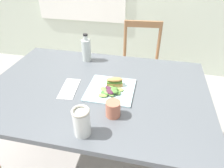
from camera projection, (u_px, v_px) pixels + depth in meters
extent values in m
cube|color=#51565B|center=(96.00, 89.00, 1.24)|extent=(1.34, 0.92, 0.03)
cube|color=#8E6642|center=(47.00, 90.00, 1.87)|extent=(0.07, 0.07, 0.71)
cube|color=#8E6642|center=(182.00, 108.00, 1.66)|extent=(0.07, 0.07, 0.71)
cylinder|color=#8E6642|center=(122.00, 96.00, 2.02)|extent=(0.03, 0.03, 0.43)
cylinder|color=#8E6642|center=(156.00, 98.00, 1.99)|extent=(0.03, 0.03, 0.43)
cylinder|color=#8E6642|center=(124.00, 78.00, 2.30)|extent=(0.03, 0.03, 0.43)
cylinder|color=#8E6642|center=(154.00, 80.00, 2.27)|extent=(0.03, 0.03, 0.43)
cube|color=#8E6642|center=(140.00, 69.00, 2.02)|extent=(0.44, 0.44, 0.02)
cylinder|color=#8E6642|center=(125.00, 41.00, 2.06)|extent=(0.03, 0.03, 0.42)
cylinder|color=#8E6642|center=(159.00, 42.00, 2.03)|extent=(0.03, 0.03, 0.42)
cube|color=#8E6642|center=(144.00, 24.00, 1.94)|extent=(0.36, 0.07, 0.06)
cube|color=silver|center=(111.00, 90.00, 1.20)|extent=(0.28, 0.28, 0.01)
cube|color=tan|center=(115.00, 84.00, 1.22)|extent=(0.10, 0.06, 0.02)
cube|color=#518438|center=(115.00, 81.00, 1.22)|extent=(0.10, 0.07, 0.01)
ellipsoid|color=tan|center=(115.00, 79.00, 1.20)|extent=(0.10, 0.06, 0.02)
ellipsoid|color=#84A84C|center=(109.00, 92.00, 1.16)|extent=(0.05, 0.04, 0.01)
ellipsoid|color=#6B9E47|center=(110.00, 87.00, 1.20)|extent=(0.04, 0.06, 0.01)
ellipsoid|color=#3D7033|center=(106.00, 93.00, 1.15)|extent=(0.06, 0.05, 0.01)
ellipsoid|color=#84A84C|center=(119.00, 90.00, 1.18)|extent=(0.07, 0.05, 0.01)
ellipsoid|color=#518438|center=(113.00, 91.00, 1.14)|extent=(0.06, 0.04, 0.02)
ellipsoid|color=#3D7033|center=(112.00, 90.00, 1.15)|extent=(0.05, 0.06, 0.01)
ellipsoid|color=#6B9E47|center=(107.00, 93.00, 1.14)|extent=(0.05, 0.04, 0.02)
ellipsoid|color=#518438|center=(114.00, 90.00, 1.15)|extent=(0.06, 0.07, 0.02)
ellipsoid|color=#4C2338|center=(109.00, 88.00, 1.16)|extent=(0.06, 0.05, 0.02)
ellipsoid|color=#518438|center=(116.00, 92.00, 1.16)|extent=(0.07, 0.07, 0.01)
ellipsoid|color=#6B9E47|center=(104.00, 90.00, 1.18)|extent=(0.07, 0.07, 0.01)
ellipsoid|color=#4C2338|center=(110.00, 91.00, 1.14)|extent=(0.07, 0.07, 0.02)
ellipsoid|color=#6B9E47|center=(110.00, 93.00, 1.14)|extent=(0.06, 0.07, 0.01)
ellipsoid|color=#84A84C|center=(103.00, 95.00, 1.13)|extent=(0.06, 0.04, 0.01)
cube|color=white|center=(69.00, 89.00, 1.22)|extent=(0.11, 0.22, 0.00)
cube|color=silver|center=(68.00, 90.00, 1.19)|extent=(0.02, 0.14, 0.00)
cube|color=silver|center=(73.00, 82.00, 1.27)|extent=(0.03, 0.05, 0.00)
cube|color=#38383D|center=(75.00, 81.00, 1.27)|extent=(0.00, 0.03, 0.00)
cube|color=#38383D|center=(73.00, 81.00, 1.27)|extent=(0.00, 0.03, 0.00)
cube|color=#38383D|center=(72.00, 81.00, 1.28)|extent=(0.00, 0.03, 0.00)
cylinder|color=#472819|center=(87.00, 53.00, 1.50)|extent=(0.06, 0.06, 0.11)
cylinder|color=#B2BCB7|center=(86.00, 50.00, 1.48)|extent=(0.07, 0.07, 0.16)
cylinder|color=#B2BCB7|center=(85.00, 38.00, 1.43)|extent=(0.03, 0.03, 0.03)
cylinder|color=black|center=(85.00, 35.00, 1.42)|extent=(0.03, 0.03, 0.01)
cylinder|color=gold|center=(82.00, 125.00, 0.90)|extent=(0.07, 0.07, 0.10)
cylinder|color=silver|center=(82.00, 123.00, 0.89)|extent=(0.08, 0.08, 0.13)
torus|color=#B7B29E|center=(80.00, 111.00, 0.85)|extent=(0.08, 0.08, 0.01)
cylinder|color=#B2664C|center=(113.00, 109.00, 1.00)|extent=(0.07, 0.07, 0.08)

